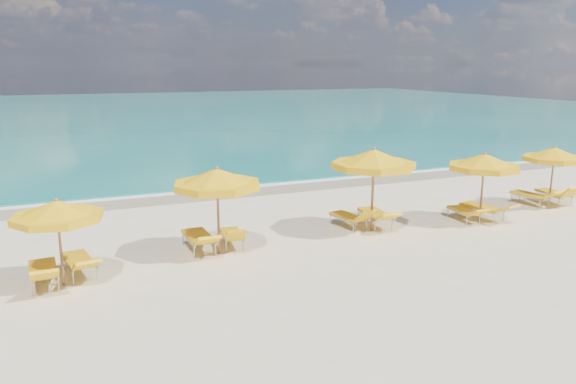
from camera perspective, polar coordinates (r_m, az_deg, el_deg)
name	(u,v)px	position (r m, az deg, el deg)	size (l,w,h in m)	color
ground_plane	(308,243)	(16.26, 2.09, -5.21)	(120.00, 120.00, 0.00)	beige
ocean	(115,113)	(62.52, -17.20, 7.67)	(120.00, 80.00, 0.30)	#147066
wet_sand_band	(231,191)	(22.93, -5.82, 0.09)	(120.00, 2.60, 0.01)	tan
foam_line	(225,187)	(23.68, -6.40, 0.49)	(120.00, 1.20, 0.03)	white
whitecap_near	(64,164)	(31.38, -21.77, 2.69)	(14.00, 0.36, 0.05)	white
whitecap_far	(267,135)	(41.00, -2.13, 5.79)	(18.00, 0.30, 0.05)	white
umbrella_1	(57,211)	(13.76, -22.41, -1.83)	(2.41, 2.41, 2.09)	#986F4C
umbrella_2	(217,180)	(14.97, -7.21, 1.27)	(2.62, 2.62, 2.42)	#986F4C
umbrella_3	(374,160)	(17.13, 8.70, 3.26)	(3.37, 3.37, 2.61)	#986F4C
umbrella_4	(484,163)	(19.03, 19.30, 2.84)	(2.88, 2.88, 2.31)	#986F4C
umbrella_5	(554,155)	(22.25, 25.42, 3.43)	(2.60, 2.60, 2.20)	#986F4C
lounger_1_left	(44,276)	(14.36, -23.55, -7.86)	(0.69, 1.90, 0.77)	#A5A8AD
lounger_1_right	(79,267)	(14.71, -20.44, -7.12)	(0.90, 1.95, 0.73)	#A5A8AD
lounger_2_left	(199,243)	(15.73, -9.02, -5.09)	(0.68, 2.00, 0.77)	#A5A8AD
lounger_2_right	(232,239)	(16.03, -5.71, -4.78)	(0.78, 1.67, 0.75)	#A5A8AD
lounger_3_left	(349,221)	(17.80, 6.22, -2.96)	(0.86, 1.76, 0.78)	#A5A8AD
lounger_3_right	(376,219)	(18.07, 8.90, -2.73)	(0.89, 2.06, 0.75)	#A5A8AD
lounger_4_left	(464,215)	(19.38, 17.47, -2.23)	(0.68, 1.69, 0.64)	#A5A8AD
lounger_4_right	(483,212)	(19.81, 19.24, -1.94)	(0.99, 2.02, 0.72)	#A5A8AD
lounger_5_left	(531,199)	(22.40, 23.45, -0.65)	(0.87, 1.89, 0.74)	#A5A8AD
lounger_5_right	(554,197)	(23.03, 25.43, -0.48)	(0.83, 1.85, 0.85)	#A5A8AD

